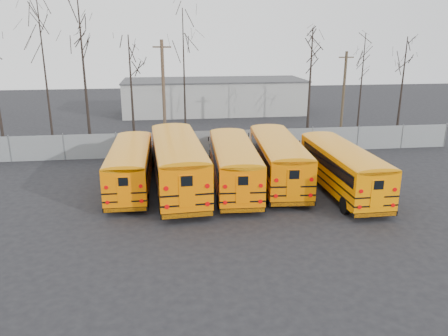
{
  "coord_description": "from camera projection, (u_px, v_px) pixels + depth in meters",
  "views": [
    {
      "loc": [
        -3.98,
        -22.24,
        9.39
      ],
      "look_at": [
        -0.63,
        2.99,
        1.6
      ],
      "focal_mm": 35.0,
      "sensor_mm": 36.0,
      "label": 1
    }
  ],
  "objects": [
    {
      "name": "bus_a",
      "position": [
        131.0,
        163.0,
        27.31
      ],
      "size": [
        2.49,
        10.4,
        2.9
      ],
      "rotation": [
        0.0,
        0.0,
        -0.01
      ],
      "color": "black",
      "rests_on": "ground"
    },
    {
      "name": "bus_c",
      "position": [
        233.0,
        161.0,
        27.39
      ],
      "size": [
        3.04,
        11.04,
        3.06
      ],
      "rotation": [
        0.0,
        0.0,
        -0.05
      ],
      "color": "black",
      "rests_on": "ground"
    },
    {
      "name": "distant_building",
      "position": [
        214.0,
        97.0,
        54.33
      ],
      "size": [
        22.0,
        8.0,
        4.0
      ],
      "primitive_type": "cube",
      "color": "#A1A09C",
      "rests_on": "ground"
    },
    {
      "name": "tree_7",
      "position": [
        402.0,
        86.0,
        41.97
      ],
      "size": [
        0.26,
        0.26,
        9.24
      ],
      "primitive_type": "cone",
      "color": "black",
      "rests_on": "ground"
    },
    {
      "name": "tree_2",
      "position": [
        84.0,
        75.0,
        36.66
      ],
      "size": [
        0.26,
        0.26,
        12.25
      ],
      "primitive_type": "cone",
      "color": "black",
      "rests_on": "ground"
    },
    {
      "name": "utility_pole_right",
      "position": [
        343.0,
        94.0,
        40.38
      ],
      "size": [
        1.42,
        0.25,
        7.97
      ],
      "rotation": [
        0.0,
        0.0,
        0.02
      ],
      "color": "#463927",
      "rests_on": "ground"
    },
    {
      "name": "bus_d",
      "position": [
        278.0,
        156.0,
        28.35
      ],
      "size": [
        3.36,
        11.34,
        3.13
      ],
      "rotation": [
        0.0,
        0.0,
        -0.07
      ],
      "color": "black",
      "rests_on": "ground"
    },
    {
      "name": "tree_4",
      "position": [
        184.0,
        77.0,
        38.46
      ],
      "size": [
        0.26,
        0.26,
        11.57
      ],
      "primitive_type": "cone",
      "color": "black",
      "rests_on": "ground"
    },
    {
      "name": "utility_pole_left",
      "position": [
        164.0,
        93.0,
        37.21
      ],
      "size": [
        1.56,
        0.63,
        9.01
      ],
      "rotation": [
        0.0,
        0.0,
        -0.33
      ],
      "color": "brown",
      "rests_on": "ground"
    },
    {
      "name": "tree_3",
      "position": [
        132.0,
        94.0,
        36.09
      ],
      "size": [
        0.26,
        0.26,
        9.4
      ],
      "primitive_type": "cone",
      "color": "black",
      "rests_on": "ground"
    },
    {
      "name": "tree_6",
      "position": [
        361.0,
        86.0,
        41.31
      ],
      "size": [
        0.26,
        0.26,
        9.54
      ],
      "primitive_type": "cone",
      "color": "black",
      "rests_on": "ground"
    },
    {
      "name": "fence",
      "position": [
        217.0,
        143.0,
        35.41
      ],
      "size": [
        40.0,
        0.04,
        2.0
      ],
      "primitive_type": "cube",
      "color": "gray",
      "rests_on": "ground"
    },
    {
      "name": "ground",
      "position": [
        242.0,
        210.0,
        24.33
      ],
      "size": [
        120.0,
        120.0,
        0.0
      ],
      "primitive_type": "plane",
      "color": "black",
      "rests_on": "ground"
    },
    {
      "name": "tree_5",
      "position": [
        310.0,
        85.0,
        39.46
      ],
      "size": [
        0.26,
        0.26,
        9.98
      ],
      "primitive_type": "cone",
      "color": "black",
      "rests_on": "ground"
    },
    {
      "name": "bus_e",
      "position": [
        341.0,
        165.0,
        26.75
      ],
      "size": [
        2.56,
        10.71,
        2.99
      ],
      "rotation": [
        0.0,
        0.0,
        0.01
      ],
      "color": "black",
      "rests_on": "ground"
    },
    {
      "name": "tree_1",
      "position": [
        46.0,
        80.0,
        33.84
      ],
      "size": [
        0.26,
        0.26,
        12.12
      ],
      "primitive_type": "cone",
      "color": "black",
      "rests_on": "ground"
    },
    {
      "name": "bus_b",
      "position": [
        178.0,
        159.0,
        27.07
      ],
      "size": [
        3.47,
        12.27,
        3.4
      ],
      "rotation": [
        0.0,
        0.0,
        0.06
      ],
      "color": "black",
      "rests_on": "ground"
    }
  ]
}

